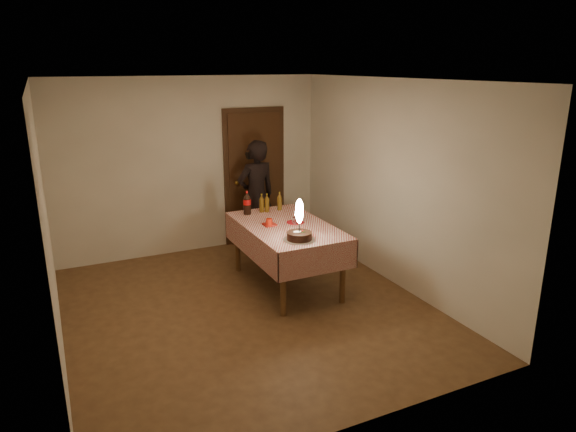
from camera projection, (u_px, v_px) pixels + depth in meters
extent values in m
cube|color=brown|center=(248.00, 309.00, 6.01)|extent=(4.00, 4.50, 0.01)
cube|color=silver|center=(191.00, 166.00, 7.59)|extent=(4.00, 0.04, 2.60)
cube|color=silver|center=(358.00, 275.00, 3.70)|extent=(4.00, 0.04, 2.60)
cube|color=silver|center=(47.00, 226.00, 4.81)|extent=(0.04, 4.50, 2.60)
cube|color=silver|center=(394.00, 184.00, 6.47)|extent=(0.04, 4.50, 2.60)
cube|color=silver|center=(243.00, 80.00, 5.27)|extent=(4.00, 4.50, 0.04)
cube|color=#472814|center=(255.00, 179.00, 8.05)|extent=(0.85, 0.05, 2.05)
sphere|color=#B28C33|center=(237.00, 183.00, 7.88)|extent=(0.06, 0.06, 0.06)
cube|color=brown|center=(286.00, 227.00, 6.44)|extent=(0.90, 1.60, 0.04)
cylinder|color=brown|center=(283.00, 284.00, 5.75)|extent=(0.07, 0.07, 0.77)
cylinder|color=brown|center=(343.00, 273.00, 6.07)|extent=(0.07, 0.07, 0.77)
cylinder|color=brown|center=(238.00, 244.00, 7.03)|extent=(0.07, 0.07, 0.77)
cylinder|color=brown|center=(289.00, 236.00, 7.35)|extent=(0.07, 0.07, 0.77)
cube|color=beige|center=(286.00, 225.00, 6.43)|extent=(1.02, 1.72, 0.01)
cube|color=beige|center=(319.00, 261.00, 5.74)|extent=(1.02, 0.01, 0.34)
cube|color=beige|center=(260.00, 221.00, 7.22)|extent=(1.02, 0.01, 0.34)
cube|color=beige|center=(249.00, 244.00, 6.27)|extent=(0.01, 1.72, 0.34)
cube|color=beige|center=(321.00, 233.00, 6.69)|extent=(0.01, 1.72, 0.34)
cylinder|color=white|center=(299.00, 240.00, 5.88)|extent=(0.36, 0.36, 0.01)
cylinder|color=black|center=(299.00, 236.00, 5.86)|extent=(0.28, 0.28, 0.09)
cylinder|color=white|center=(297.00, 232.00, 5.86)|extent=(0.07, 0.07, 0.00)
sphere|color=red|center=(302.00, 231.00, 5.85)|extent=(0.02, 0.02, 0.02)
cube|color=#19721E|center=(304.00, 232.00, 5.85)|extent=(0.02, 0.01, 0.00)
cube|color=#19721E|center=(302.00, 232.00, 5.84)|extent=(0.01, 0.02, 0.00)
cylinder|color=#262628|center=(299.00, 227.00, 5.83)|extent=(0.01, 0.01, 0.12)
ellipsoid|color=#FFF2BF|center=(299.00, 211.00, 5.78)|extent=(0.09, 0.09, 0.29)
sphere|color=white|center=(299.00, 220.00, 5.81)|extent=(0.04, 0.04, 0.04)
cylinder|color=#B20C14|center=(295.00, 222.00, 6.51)|extent=(0.22, 0.22, 0.01)
cylinder|color=red|center=(269.00, 222.00, 6.35)|extent=(0.08, 0.08, 0.10)
cylinder|color=white|center=(295.00, 221.00, 6.43)|extent=(0.07, 0.07, 0.09)
cube|color=#A31B12|center=(270.00, 224.00, 6.40)|extent=(0.15, 0.15, 0.02)
cylinder|color=black|center=(247.00, 206.00, 6.85)|extent=(0.10, 0.10, 0.22)
cylinder|color=red|center=(247.00, 202.00, 6.83)|extent=(0.10, 0.10, 0.07)
cone|color=black|center=(247.00, 195.00, 6.81)|extent=(0.10, 0.10, 0.08)
cylinder|color=red|center=(247.00, 192.00, 6.79)|extent=(0.03, 0.03, 0.02)
cylinder|color=#5C3F0F|center=(262.00, 206.00, 6.96)|extent=(0.06, 0.06, 0.18)
cone|color=#5C3F0F|center=(262.00, 197.00, 6.92)|extent=(0.06, 0.06, 0.06)
cylinder|color=olive|center=(261.00, 194.00, 6.91)|extent=(0.02, 0.02, 0.02)
cylinder|color=#5C3F0F|center=(280.00, 204.00, 7.05)|extent=(0.06, 0.06, 0.18)
cone|color=#5C3F0F|center=(280.00, 195.00, 7.02)|extent=(0.06, 0.06, 0.06)
cylinder|color=olive|center=(280.00, 193.00, 7.01)|extent=(0.02, 0.02, 0.02)
cylinder|color=#5C3F0F|center=(267.00, 205.00, 6.97)|extent=(0.06, 0.06, 0.18)
cone|color=#5C3F0F|center=(267.00, 197.00, 6.93)|extent=(0.06, 0.06, 0.06)
cylinder|color=olive|center=(267.00, 194.00, 6.92)|extent=(0.02, 0.02, 0.02)
imported|color=black|center=(256.00, 196.00, 7.73)|extent=(0.67, 0.48, 1.69)
cube|color=black|center=(251.00, 155.00, 7.66)|extent=(0.14, 0.11, 0.10)
cylinder|color=black|center=(249.00, 155.00, 7.73)|extent=(0.09, 0.09, 0.08)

